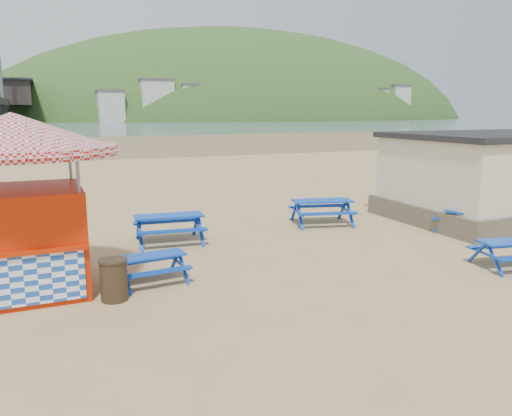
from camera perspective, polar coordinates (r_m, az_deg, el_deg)
name	(u,v)px	position (r m, az deg, el deg)	size (l,w,h in m)	color
ground	(242,256)	(13.78, -1.60, -5.51)	(400.00, 400.00, 0.00)	tan
wet_sand	(83,143)	(67.58, -19.15, 7.07)	(400.00, 400.00, 0.00)	brown
sea	(56,123)	(182.40, -21.90, 8.99)	(400.00, 400.00, 0.00)	#4A5D6A
picnic_table_blue_a	(169,229)	(15.28, -9.89, -2.36)	(2.19, 1.84, 0.85)	#0A2DB6
picnic_table_blue_b	(322,212)	(17.67, 7.54, -0.46)	(2.41, 2.11, 0.87)	#0A2DB6
picnic_table_blue_c	(435,211)	(19.29, 19.74, -0.31)	(2.02, 1.83, 0.70)	#0A2DB6
picnic_table_blue_d	(152,268)	(11.92, -11.85, -6.77)	(1.68, 1.41, 0.65)	#0A2DB6
picnic_table_blue_e	(511,254)	(14.29, 27.11, -4.68)	(1.88, 1.62, 0.70)	#0A2DB6
picnic_table_blue_f	(469,220)	(17.74, 23.13, -1.29)	(2.35, 2.11, 0.82)	#0A2DB6
ice_cream_kiosk	(17,181)	(11.78, -25.62, 2.79)	(4.41, 4.41, 3.90)	#B81F03
litter_bin	(114,280)	(10.95, -15.94, -7.87)	(0.61, 0.61, 0.89)	#342816
amenity_block	(497,176)	(20.43, 25.81, 3.30)	(7.40, 5.40, 3.15)	#665B4C
headland_town	(241,139)	(260.26, -1.75, 7.94)	(264.00, 144.00, 108.00)	#2D4C1E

